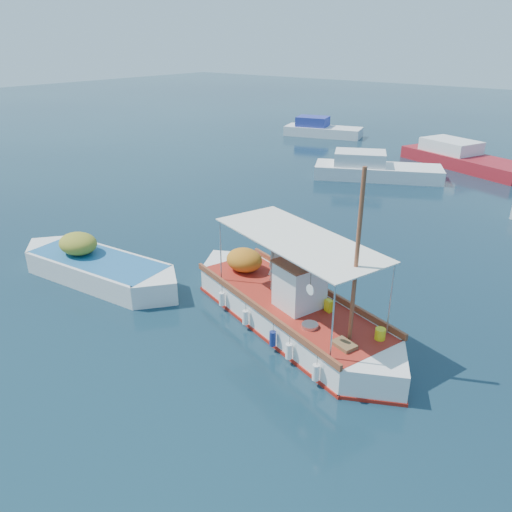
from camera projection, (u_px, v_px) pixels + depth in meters
The scene contains 6 objects.
ground at pixel (288, 322), 15.20m from camera, with size 160.00×160.00×0.00m, color black.
fishing_caique at pixel (288, 308), 14.97m from camera, with size 8.63×4.33×5.52m.
dinghy at pixel (97, 269), 17.76m from camera, with size 7.24×2.62×1.78m.
bg_boat_nw at pixel (374, 170), 30.23m from camera, with size 7.77×5.51×1.80m.
bg_boat_n at pixel (462, 159), 32.92m from camera, with size 9.18×5.86×1.80m.
bg_boat_far_w at pixel (321, 130), 42.94m from camera, with size 6.85×4.00×1.80m.
Camera 1 is at (7.30, -10.89, 8.00)m, focal length 35.00 mm.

